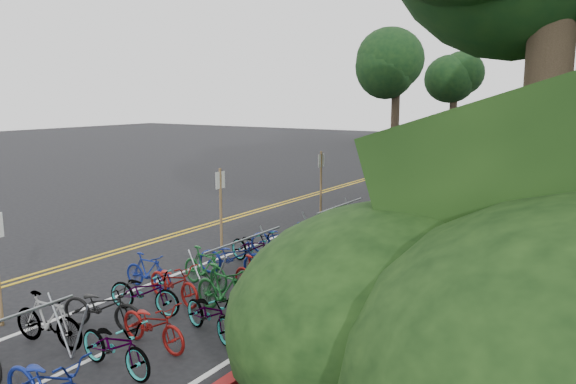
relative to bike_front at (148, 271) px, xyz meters
name	(u,v)px	position (x,y,z in m)	size (l,w,h in m)	color
ground	(63,297)	(-1.22, -1.50, -0.43)	(120.00, 120.00, 0.00)	black
road_markings	(309,220)	(-0.58, 8.60, -0.43)	(7.47, 80.00, 0.01)	gold
red_curb	(460,226)	(4.48, 10.50, -0.38)	(0.25, 28.00, 0.10)	maroon
bike_racks_rest	(399,192)	(1.78, 11.50, 0.42)	(1.14, 23.00, 1.17)	gray
signposts_rest	(355,170)	(-0.62, 12.50, 1.00)	(0.08, 18.40, 2.50)	brown
bike_front	(148,271)	(0.00, 0.00, 0.00)	(1.45, 0.41, 0.87)	navy
bike_valet	(201,284)	(1.81, -0.14, 0.06)	(3.16, 10.75, 1.10)	black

